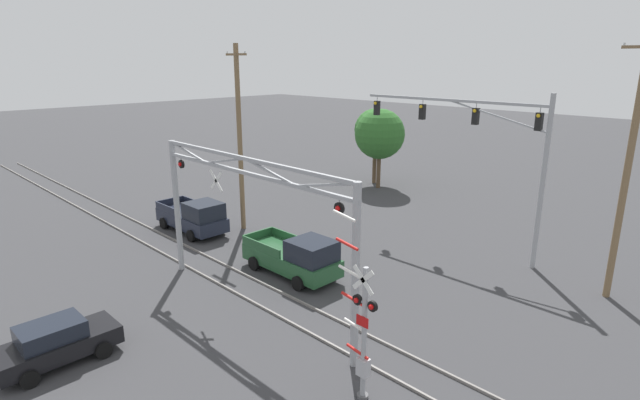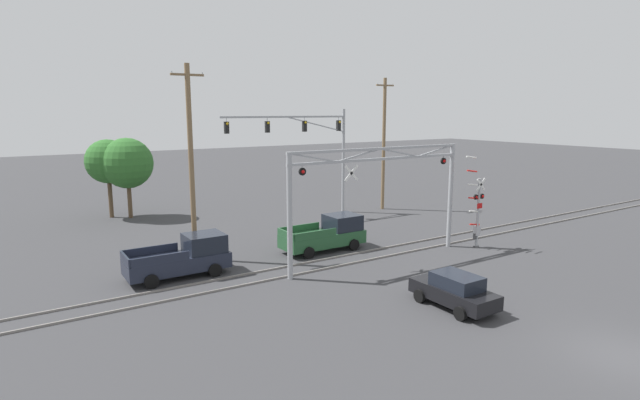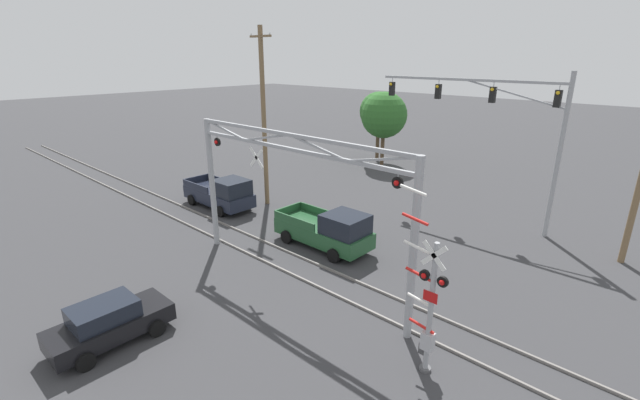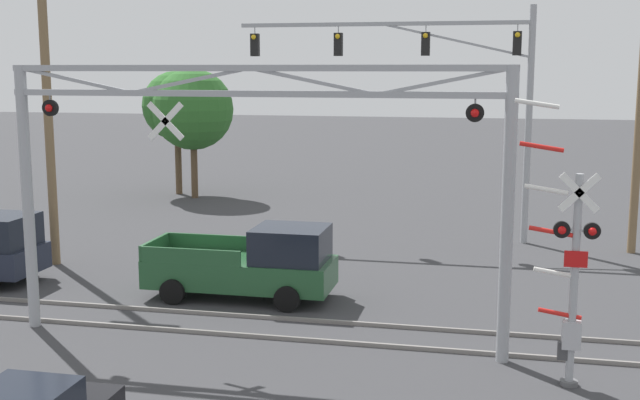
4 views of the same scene
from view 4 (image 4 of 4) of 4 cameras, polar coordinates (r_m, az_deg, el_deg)
name	(u,v)px [view 4 (image 4 of 4)]	position (r m, az deg, el deg)	size (l,w,h in m)	color
rail_track_near	(257,336)	(19.04, -4.50, -9.63)	(80.00, 0.08, 0.10)	gray
rail_track_far	(274,318)	(20.35, -3.31, -8.36)	(80.00, 0.08, 0.10)	gray
crossing_gantry	(250,161)	(17.86, -4.97, 2.79)	(11.45, 0.29, 6.31)	#9EA0A5
crossing_signal_mast	(570,281)	(16.44, 17.32, -5.55)	(1.71, 0.35, 5.67)	#9EA0A5
traffic_signal_span	(454,79)	(29.30, 9.49, 8.51)	(10.66, 0.39, 8.41)	#9EA0A5
pickup_truck_lead	(253,264)	(21.97, -4.79, -4.58)	(5.10, 2.20, 2.03)	#23512D
utility_pole_left	(47,92)	(26.58, -18.85, 7.30)	(1.80, 0.28, 10.72)	brown
background_tree_beyond_span	(177,106)	(40.44, -10.15, 6.60)	(3.40, 3.40, 6.11)	brown
background_tree_far_left_verge	(193,110)	(39.09, -9.04, 6.37)	(3.89, 3.89, 6.24)	brown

